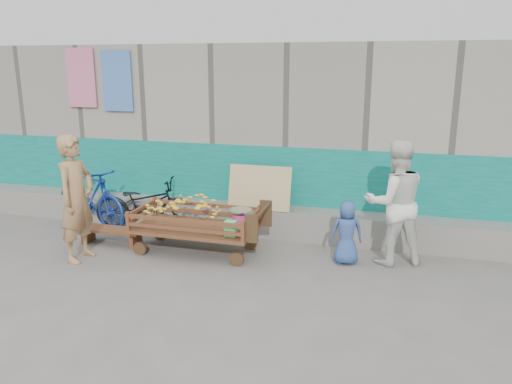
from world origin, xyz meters
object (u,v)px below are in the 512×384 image
(child, at_px, (347,233))
(bicycle_dark, at_px, (144,204))
(banana_cart, at_px, (193,216))
(bench, at_px, (111,233))
(bicycle_blue, at_px, (90,197))
(woman, at_px, (395,202))
(vendor_man, at_px, (76,199))

(child, relative_size, bicycle_dark, 0.54)
(banana_cart, relative_size, bench, 1.87)
(bicycle_blue, bearing_deg, woman, -70.68)
(bicycle_dark, bearing_deg, vendor_man, 158.72)
(bench, bearing_deg, bicycle_blue, 140.87)
(bicycle_dark, bearing_deg, banana_cart, -134.75)
(vendor_man, relative_size, child, 1.98)
(bicycle_dark, bearing_deg, woman, -107.57)
(banana_cart, bearing_deg, vendor_man, -154.26)
(bench, bearing_deg, child, 3.88)
(bench, relative_size, woman, 0.60)
(vendor_man, height_order, bicycle_blue, vendor_man)
(child, bearing_deg, bicycle_dark, -23.92)
(vendor_man, bearing_deg, bicycle_blue, 29.57)
(child, distance_m, bicycle_dark, 3.44)
(banana_cart, bearing_deg, woman, 8.02)
(child, height_order, bicycle_dark, child)
(bicycle_dark, xyz_separation_m, bicycle_blue, (-0.89, -0.20, 0.10))
(banana_cart, xyz_separation_m, child, (2.19, 0.18, -0.11))
(bicycle_blue, bearing_deg, banana_cart, -83.74)
(banana_cart, distance_m, bicycle_blue, 2.17)
(banana_cart, xyz_separation_m, bicycle_blue, (-2.09, 0.56, -0.03))
(vendor_man, distance_m, bicycle_blue, 1.46)
(woman, relative_size, child, 1.94)
(bench, bearing_deg, banana_cart, 2.47)
(bench, relative_size, bicycle_dark, 0.63)
(bench, xyz_separation_m, vendor_man, (-0.10, -0.63, 0.70))
(bench, xyz_separation_m, bicycle_blue, (-0.76, 0.62, 0.34))
(child, bearing_deg, woman, -174.84)
(banana_cart, distance_m, bench, 1.38)
(banana_cart, relative_size, bicycle_dark, 1.17)
(vendor_man, distance_m, bicycle_dark, 1.54)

